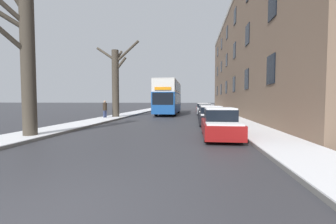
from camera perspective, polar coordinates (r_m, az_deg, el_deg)
name	(u,v)px	position (r m, az deg, el deg)	size (l,w,h in m)	color
ground_plane	(37,222)	(4.31, -30.23, -22.97)	(320.00, 320.00, 0.00)	#38383D
sidewalk_left	(161,107)	(56.72, -1.79, 1.21)	(2.38, 130.00, 0.16)	slate
sidewalk_right	(208,107)	(56.22, 10.24, 1.14)	(2.38, 130.00, 0.16)	slate
terrace_facade_right	(266,57)	(32.61, 23.56, 12.58)	(9.10, 44.04, 14.84)	#7A604C
bare_tree_left_0	(24,55)	(12.94, -32.65, 12.17)	(1.85, 2.67, 8.74)	#423A30
bare_tree_left_1	(116,80)	(24.00, -13.10, 7.99)	(4.81, 1.75, 7.97)	#423A30
double_decker_bus	(169,96)	(29.64, 0.15, 4.10)	(2.59, 11.16, 4.29)	#194C99
parked_car_0	(220,124)	(11.41, 13.05, -3.00)	(1.68, 4.28, 1.49)	maroon
parked_car_1	(211,116)	(17.29, 10.85, -1.03)	(1.80, 4.33, 1.42)	black
parked_car_2	(206,112)	(23.55, 9.73, -0.01)	(1.74, 4.28, 1.39)	black
parked_car_3	(204,109)	(29.26, 9.12, 0.66)	(1.86, 4.42, 1.46)	#9EA3AD
parked_car_4	(202,108)	(34.73, 8.73, 1.00)	(1.86, 4.47, 1.44)	maroon
pedestrian_left_sidewalk	(105,109)	(22.93, -15.73, 0.77)	(0.40, 0.40, 1.84)	navy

